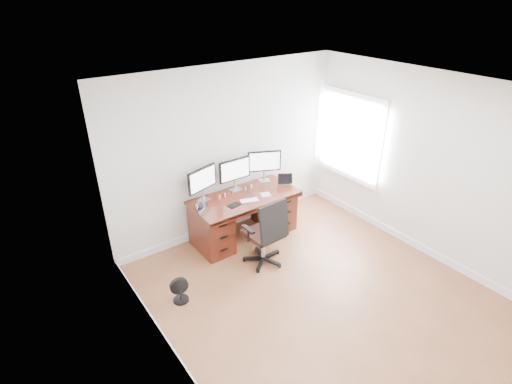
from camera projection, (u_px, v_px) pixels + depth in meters
ground at (322, 298)px, 5.26m from camera, size 4.50×4.50×0.00m
back_wall at (228, 151)px, 6.25m from camera, size 4.00×0.10×2.70m
right_wall at (425, 166)px, 5.75m from camera, size 0.10×4.50×2.70m
desk at (244, 215)px, 6.39m from camera, size 1.70×0.80×0.75m
office_chair at (266, 243)px, 5.78m from camera, size 0.62×0.59×1.07m
floor_fan at (180, 290)px, 5.15m from camera, size 0.24×0.20×0.35m
monitor_left at (202, 180)px, 5.94m from camera, size 0.54×0.19×0.53m
monitor_center at (235, 171)px, 6.24m from camera, size 0.55×0.14×0.53m
monitor_right at (264, 162)px, 6.54m from camera, size 0.51×0.27×0.53m
tablet_left at (201, 207)px, 5.72m from camera, size 0.24×0.19×0.19m
tablet_right at (285, 180)px, 6.53m from camera, size 0.24×0.18×0.19m
keyboard at (249, 200)px, 6.07m from camera, size 0.29×0.20×0.01m
trackpad at (266, 195)px, 6.24m from camera, size 0.18×0.18×0.01m
drawing_tablet at (234, 205)px, 5.95m from camera, size 0.21×0.15×0.01m
phone at (250, 197)px, 6.18m from camera, size 0.14×0.09×0.01m
figurine_orange at (220, 197)px, 6.11m from camera, size 0.03×0.03×0.07m
figurine_pink at (225, 195)px, 6.16m from camera, size 0.03×0.03×0.07m
figurine_brown at (232, 193)px, 6.23m from camera, size 0.03×0.03×0.07m
figurine_purple at (245, 188)px, 6.36m from camera, size 0.03×0.03×0.07m
figurine_yellow at (251, 186)px, 6.42m from camera, size 0.03×0.03×0.07m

